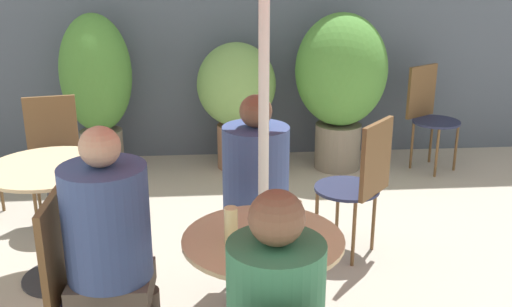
# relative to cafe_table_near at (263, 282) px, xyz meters

# --- Properties ---
(cafe_table_near) EXTENTS (0.71, 0.71, 0.74)m
(cafe_table_near) POSITION_rel_cafe_table_near_xyz_m (0.00, 0.00, 0.00)
(cafe_table_near) COLOR #2D2D33
(cafe_table_near) RESTS_ON ground_plane
(cafe_table_far) EXTENTS (0.74, 0.74, 0.74)m
(cafe_table_far) POSITION_rel_cafe_table_near_xyz_m (-1.15, 1.00, 0.01)
(cafe_table_far) COLOR #2D2D33
(cafe_table_far) RESTS_ON ground_plane
(bistro_chair_0) EXTENTS (0.42, 0.42, 0.93)m
(bistro_chair_0) POSITION_rel_cafe_table_near_xyz_m (0.02, 0.81, 0.04)
(bistro_chair_0) COLOR #232847
(bistro_chair_0) RESTS_ON ground_plane
(bistro_chair_1) EXTENTS (0.42, 0.42, 0.93)m
(bistro_chair_1) POSITION_rel_cafe_table_near_xyz_m (-0.81, 0.02, 0.04)
(bistro_chair_1) COLOR #232847
(bistro_chair_1) RESTS_ON ground_plane
(bistro_chair_3) EXTENTS (0.48, 0.48, 0.93)m
(bistro_chair_3) POSITION_rel_cafe_table_near_xyz_m (0.73, 1.14, 0.04)
(bistro_chair_3) COLOR #232847
(bistro_chair_3) RESTS_ON ground_plane
(bistro_chair_5) EXTENTS (0.47, 0.48, 0.93)m
(bistro_chair_5) POSITION_rel_cafe_table_near_xyz_m (1.75, 2.78, 0.04)
(bistro_chair_5) COLOR #232847
(bistro_chair_5) RESTS_ON ground_plane
(bistro_chair_6) EXTENTS (0.43, 0.45, 0.93)m
(bistro_chair_6) POSITION_rel_cafe_table_near_xyz_m (-1.34, 1.82, 0.04)
(bistro_chair_6) COLOR #232847
(bistro_chair_6) RESTS_ON ground_plane
(seated_person_0) EXTENTS (0.36, 0.37, 1.21)m
(seated_person_0) POSITION_rel_cafe_table_near_xyz_m (0.02, 0.65, 0.20)
(seated_person_0) COLOR #2D2D33
(seated_person_0) RESTS_ON ground_plane
(seated_person_1) EXTENTS (0.38, 0.37, 1.25)m
(seated_person_1) POSITION_rel_cafe_table_near_xyz_m (-0.65, 0.02, 0.22)
(seated_person_1) COLOR brown
(seated_person_1) RESTS_ON ground_plane
(beer_glass_0) EXTENTS (0.06, 0.06, 0.15)m
(beer_glass_0) POSITION_rel_cafe_table_near_xyz_m (0.14, 0.03, 0.30)
(beer_glass_0) COLOR beige
(beer_glass_0) RESTS_ON cafe_table_near
(beer_glass_1) EXTENTS (0.06, 0.06, 0.16)m
(beer_glass_1) POSITION_rel_cafe_table_near_xyz_m (-0.14, -0.04, 0.30)
(beer_glass_1) COLOR beige
(beer_glass_1) RESTS_ON cafe_table_near
(potted_plant_0) EXTENTS (0.62, 0.62, 1.42)m
(potted_plant_0) POSITION_rel_cafe_table_near_xyz_m (-1.20, 2.89, 0.30)
(potted_plant_0) COLOR slate
(potted_plant_0) RESTS_ON ground_plane
(potted_plant_1) EXTENTS (0.70, 0.70, 1.15)m
(potted_plant_1) POSITION_rel_cafe_table_near_xyz_m (0.02, 2.91, 0.19)
(potted_plant_1) COLOR #93664C
(potted_plant_1) RESTS_ON ground_plane
(potted_plant_2) EXTENTS (0.81, 0.81, 1.41)m
(potted_plant_2) POSITION_rel_cafe_table_near_xyz_m (0.94, 2.82, 0.33)
(potted_plant_2) COLOR slate
(potted_plant_2) RESTS_ON ground_plane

